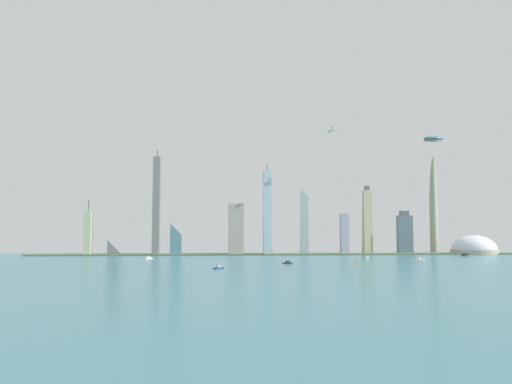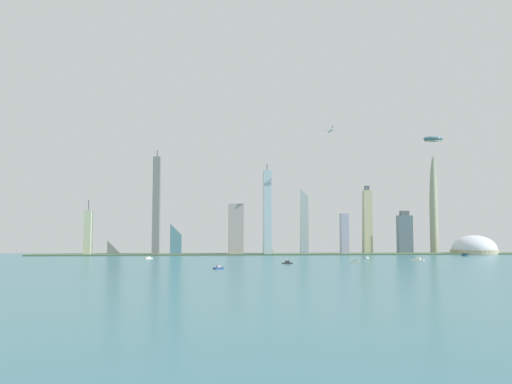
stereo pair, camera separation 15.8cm
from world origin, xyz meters
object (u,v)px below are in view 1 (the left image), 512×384
skyscraper_11 (157,206)px  skyscraper_1 (405,234)px  skyscraper_6 (177,206)px  boat_5 (355,262)px  observation_tower (432,170)px  skyscraper_9 (236,229)px  boat_6 (148,258)px  skyscraper_7 (269,237)px  boat_4 (464,255)px  boat_0 (417,260)px  boat_3 (219,268)px  stadium_dome (474,250)px  skyscraper_3 (88,232)px  skyscraper_8 (409,236)px  boat_1 (287,263)px  skyscraper_2 (267,213)px  skyscraper_0 (115,216)px  channel_buoy_0 (347,256)px  skyscraper_5 (344,234)px  boat_2 (365,257)px  skyscraper_10 (366,221)px  skyscraper_4 (304,215)px

skyscraper_11 → skyscraper_1: bearing=4.4°
skyscraper_6 → boat_5: size_ratio=16.65×
observation_tower → skyscraper_9: size_ratio=3.83×
boat_6 → skyscraper_1: bearing=145.4°
skyscraper_7 → boat_4: skyscraper_7 is taller
boat_0 → boat_3: boat_3 is taller
observation_tower → skyscraper_6: size_ratio=1.82×
stadium_dome → boat_0: 303.89m
skyscraper_3 → boat_5: size_ratio=8.46×
skyscraper_3 → skyscraper_8: 609.79m
skyscraper_11 → boat_1: skyscraper_11 is taller
skyscraper_8 → skyscraper_11: size_ratio=0.35×
skyscraper_7 → boat_6: 304.89m
observation_tower → boat_3: bearing=-135.3°
skyscraper_7 → boat_5: (75.33, -347.55, -28.93)m
skyscraper_2 → boat_0: size_ratio=8.60×
skyscraper_0 → skyscraper_2: size_ratio=0.96×
skyscraper_11 → channel_buoy_0: (314.41, -96.76, -85.51)m
skyscraper_9 → channel_buoy_0: (174.10, -101.64, -44.43)m
skyscraper_5 → boat_0: bearing=-79.5°
skyscraper_9 → boat_2: 245.88m
skyscraper_6 → skyscraper_8: skyscraper_6 is taller
skyscraper_11 → boat_6: size_ratio=11.46×
skyscraper_7 → boat_6: size_ratio=4.72×
skyscraper_6 → boat_5: 450.75m
skyscraper_6 → boat_2: bearing=-38.8°
skyscraper_10 → boat_5: 341.86m
skyscraper_10 → boat_0: size_ratio=6.87×
skyscraper_7 → boat_3: bearing=-102.7°
skyscraper_0 → boat_2: bearing=-31.4°
skyscraper_3 → boat_4: 652.41m
stadium_dome → boat_4: 106.28m
skyscraper_4 → skyscraper_10: (119.76, -14.61, -11.77)m
skyscraper_3 → boat_3: size_ratio=8.48×
skyscraper_5 → skyscraper_3: bearing=179.0°
skyscraper_2 → boat_0: 296.54m
skyscraper_7 → boat_3: skyscraper_7 is taller
skyscraper_4 → boat_1: 365.75m
boat_4 → skyscraper_7: bearing=67.9°
skyscraper_2 → skyscraper_8: bearing=15.0°
boat_3 → boat_6: size_ratio=0.71×
boat_6 → skyscraper_11: bearing=-143.6°
skyscraper_2 → skyscraper_5: 149.73m
skyscraper_7 → skyscraper_8: bearing=-2.3°
skyscraper_0 → skyscraper_9: (232.34, -109.21, -27.32)m
skyscraper_4 → skyscraper_9: bearing=-153.3°
skyscraper_11 → skyscraper_9: bearing=2.0°
skyscraper_4 → skyscraper_8: 214.46m
stadium_dome → skyscraper_4: 321.98m
skyscraper_4 → channel_buoy_0: skyscraper_4 is taller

